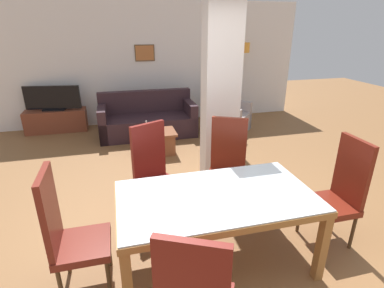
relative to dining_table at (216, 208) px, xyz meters
name	(u,v)px	position (x,y,z in m)	size (l,w,h in m)	color
ground_plane	(214,260)	(0.00, 0.00, -0.62)	(18.00, 18.00, 0.00)	brown
back_wall	(149,64)	(0.00, 4.85, 0.74)	(7.20, 0.09, 2.70)	white
divider_pillar	(221,91)	(0.60, 1.63, 0.73)	(0.49, 0.29, 2.70)	white
dining_table	(216,208)	(0.00, 0.00, 0.00)	(1.80, 1.00, 0.76)	#9E6733
dining_chair_far_right	(227,164)	(0.45, 0.90, -0.02)	(0.62, 0.62, 1.16)	maroon
dining_chair_far_left	(155,171)	(-0.45, 0.92, -0.02)	(0.62, 0.62, 1.16)	maroon
dining_chair_head_right	(339,191)	(1.35, 0.00, -0.02)	(0.46, 0.46, 1.16)	maroon
dining_chair_head_left	(68,232)	(-1.30, 0.00, -0.02)	(0.46, 0.46, 1.16)	maroon
sofa	(148,121)	(-0.21, 3.88, -0.32)	(1.97, 0.88, 0.89)	#301E24
armchair	(225,118)	(1.47, 3.69, -0.34)	(1.20, 1.20, 0.79)	#A79A98
coffee_table	(156,142)	(-0.19, 2.83, -0.41)	(0.73, 0.53, 0.41)	brown
bottle	(147,129)	(-0.34, 2.75, -0.11)	(0.06, 0.06, 0.24)	#B2B7BC
tv_stand	(56,121)	(-2.12, 4.57, -0.38)	(1.26, 0.40, 0.48)	brown
tv_screen	(53,99)	(-2.12, 4.57, 0.12)	(1.14, 0.27, 0.53)	black
floor_lamp	(243,56)	(2.16, 4.50, 0.89)	(0.28, 0.28, 1.81)	#B7B7BC
standing_person	(228,93)	(1.19, 2.86, 0.41)	(0.23, 0.38, 1.77)	#344566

